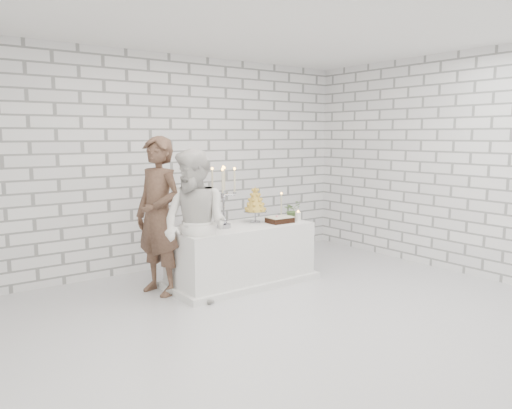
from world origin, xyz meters
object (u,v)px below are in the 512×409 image
at_px(cake_table, 241,254).
at_px(bride, 195,226).
at_px(candelabra, 224,197).
at_px(groom, 159,216).
at_px(croquembouche, 255,204).

bearing_deg(cake_table, bride, -161.89).
bearing_deg(cake_table, candelabra, -178.11).
height_order(cake_table, groom, groom).
relative_size(groom, candelabra, 2.45).
relative_size(bride, candelabra, 2.26).
distance_m(groom, bride, 0.55).
distance_m(bride, croquembouche, 1.15).
distance_m(candelabra, croquembouche, 0.57).
bearing_deg(croquembouche, bride, -162.60).
xyz_separation_m(candelabra, croquembouche, (0.55, 0.09, -0.15)).
bearing_deg(groom, cake_table, 60.62).
bearing_deg(groom, bride, 6.11).
bearing_deg(groom, croquembouche, 66.92).
height_order(groom, croquembouche, groom).
xyz_separation_m(cake_table, groom, (-1.01, 0.25, 0.56)).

